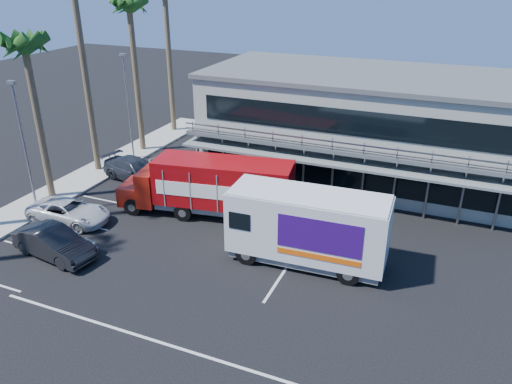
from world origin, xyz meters
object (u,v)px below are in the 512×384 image
at_px(parked_car_a, 61,240).
at_px(parked_car_b, 54,243).
at_px(red_truck, 212,186).
at_px(white_van, 307,227).

distance_m(parked_car_a, parked_car_b, 0.51).
distance_m(red_truck, white_van, 7.40).
height_order(parked_car_a, parked_car_b, parked_car_b).
relative_size(red_truck, white_van, 1.35).
bearing_deg(parked_car_a, parked_car_b, -175.97).
distance_m(red_truck, parked_car_b, 9.23).
bearing_deg(parked_car_b, white_van, -61.71).
xyz_separation_m(red_truck, white_van, (6.81, -2.88, 0.09)).
height_order(red_truck, parked_car_a, red_truck).
bearing_deg(parked_car_b, red_truck, -28.17).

